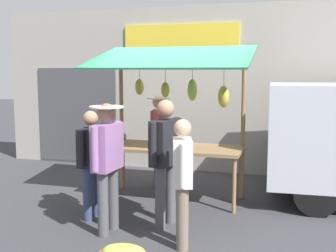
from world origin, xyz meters
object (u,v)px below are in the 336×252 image
market_stall (173,105)px  shopper_with_ponytail (91,157)px  vendor_with_sunhat (159,133)px  shopper_in_striped_shirt (166,153)px  shopper_with_shopping_bag (182,175)px  shopper_in_grey_tee (107,157)px

market_stall → shopper_with_ponytail: 1.61m
vendor_with_sunhat → market_stall: bearing=24.4°
shopper_in_striped_shirt → market_stall: bearing=23.8°
shopper_with_ponytail → market_stall: bearing=-35.6°
vendor_with_sunhat → shopper_with_shopping_bag: bearing=14.4°
vendor_with_sunhat → shopper_in_striped_shirt: shopper_in_striped_shirt is taller
shopper_in_grey_tee → shopper_with_shopping_bag: 1.04m
market_stall → vendor_with_sunhat: market_stall is taller
market_stall → shopper_in_striped_shirt: size_ratio=1.46×
shopper_in_striped_shirt → shopper_in_grey_tee: bearing=136.8°
shopper_in_striped_shirt → shopper_with_shopping_bag: bearing=-133.5°
shopper_with_ponytail → shopper_in_grey_tee: (-0.45, 0.45, 0.12)m
shopper_with_ponytail → shopper_in_striped_shirt: bearing=-90.3°
shopper_in_grey_tee → shopper_in_striped_shirt: 0.77m
shopper_with_shopping_bag → shopper_in_striped_shirt: bearing=16.9°
shopper_in_grey_tee → vendor_with_sunhat: bearing=5.2°
vendor_with_sunhat → shopper_in_grey_tee: 2.36m
market_stall → shopper_in_striped_shirt: 1.34m
market_stall → shopper_in_striped_shirt: market_stall is taller
vendor_with_sunhat → shopper_with_ponytail: bearing=-20.7°
vendor_with_sunhat → shopper_with_shopping_bag: (-1.09, 2.50, -0.10)m
market_stall → shopper_with_shopping_bag: (-0.61, 1.78, -0.67)m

